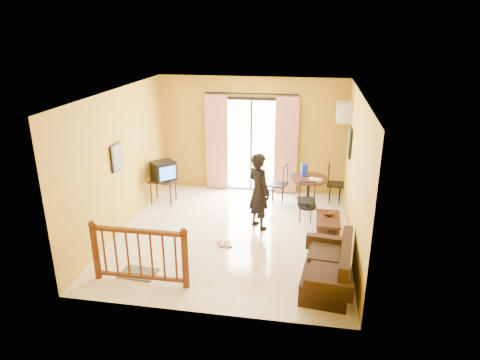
% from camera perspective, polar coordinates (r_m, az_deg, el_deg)
% --- Properties ---
extents(ground, '(5.00, 5.00, 0.00)m').
position_cam_1_polar(ground, '(8.59, -0.94, -7.22)').
color(ground, beige).
rests_on(ground, ground).
extents(room_shell, '(5.00, 5.00, 5.00)m').
position_cam_1_polar(room_shell, '(7.96, -1.01, 3.74)').
color(room_shell, white).
rests_on(room_shell, ground).
extents(balcony_door, '(2.25, 0.14, 2.46)m').
position_cam_1_polar(balcony_door, '(10.41, 1.50, 4.74)').
color(balcony_door, black).
rests_on(balcony_door, ground).
extents(tv_table, '(0.56, 0.47, 0.56)m').
position_cam_1_polar(tv_table, '(10.06, -10.24, -0.33)').
color(tv_table, black).
rests_on(tv_table, ground).
extents(television, '(0.65, 0.65, 0.43)m').
position_cam_1_polar(television, '(9.94, -10.17, 1.24)').
color(television, black).
rests_on(television, tv_table).
extents(picture_left, '(0.05, 0.42, 0.52)m').
position_cam_1_polar(picture_left, '(8.50, -16.13, 2.94)').
color(picture_left, black).
rests_on(picture_left, room_shell).
extents(dining_table, '(0.85, 0.85, 0.71)m').
position_cam_1_polar(dining_table, '(9.71, 9.09, -0.53)').
color(dining_table, black).
rests_on(dining_table, ground).
extents(water_jug, '(0.15, 0.15, 0.28)m').
position_cam_1_polar(water_jug, '(9.73, 8.59, 1.35)').
color(water_jug, '#1422BD').
rests_on(water_jug, dining_table).
extents(serving_tray, '(0.33, 0.27, 0.02)m').
position_cam_1_polar(serving_tray, '(9.56, 10.01, 0.11)').
color(serving_tray, silver).
rests_on(serving_tray, dining_table).
extents(dining_chairs, '(1.77, 1.54, 0.95)m').
position_cam_1_polar(dining_chairs, '(9.87, 8.72, -3.70)').
color(dining_chairs, black).
rests_on(dining_chairs, ground).
extents(air_conditioner, '(0.31, 0.60, 0.40)m').
position_cam_1_polar(air_conditioner, '(9.64, 13.67, 8.82)').
color(air_conditioner, silver).
rests_on(air_conditioner, room_shell).
extents(botanical_print, '(0.05, 0.50, 0.60)m').
position_cam_1_polar(botanical_print, '(9.13, 14.42, 4.91)').
color(botanical_print, black).
rests_on(botanical_print, room_shell).
extents(coffee_table, '(0.46, 0.83, 0.37)m').
position_cam_1_polar(coffee_table, '(8.63, 11.63, -5.72)').
color(coffee_table, black).
rests_on(coffee_table, ground).
extents(bowl, '(0.27, 0.27, 0.07)m').
position_cam_1_polar(bowl, '(8.70, 11.68, -4.35)').
color(bowl, '#55301D').
rests_on(bowl, coffee_table).
extents(sofa, '(0.86, 1.60, 0.73)m').
position_cam_1_polar(sofa, '(7.08, 11.92, -11.63)').
color(sofa, black).
rests_on(sofa, ground).
extents(standing_person, '(0.68, 0.68, 1.59)m').
position_cam_1_polar(standing_person, '(8.57, 2.55, -1.50)').
color(standing_person, black).
rests_on(standing_person, ground).
extents(stair_balustrade, '(1.63, 0.13, 1.04)m').
position_cam_1_polar(stair_balustrade, '(7.03, -13.29, -9.25)').
color(stair_balustrade, '#471E0F').
rests_on(stair_balustrade, ground).
extents(doormat, '(0.62, 0.44, 0.02)m').
position_cam_1_polar(doormat, '(7.54, -13.36, -11.98)').
color(doormat, '#4F4C3F').
rests_on(doormat, ground).
extents(sandals, '(0.34, 0.27, 0.03)m').
position_cam_1_polar(sandals, '(8.21, -2.09, -8.52)').
color(sandals, '#55301D').
rests_on(sandals, ground).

